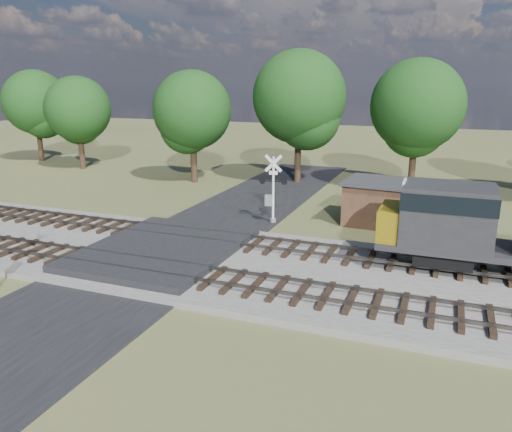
% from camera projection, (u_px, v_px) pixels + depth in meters
% --- Properties ---
extents(ground, '(160.00, 160.00, 0.00)m').
position_uv_depth(ground, '(158.00, 260.00, 24.87)').
color(ground, '#4B542C').
rests_on(ground, ground).
extents(ballast_bed, '(140.00, 10.00, 0.30)m').
position_uv_depth(ballast_bed, '(362.00, 282.00, 21.80)').
color(ballast_bed, gray).
rests_on(ballast_bed, ground).
extents(road, '(7.00, 60.00, 0.08)m').
position_uv_depth(road, '(158.00, 259.00, 24.86)').
color(road, black).
rests_on(road, ground).
extents(crossing_panel, '(7.00, 9.00, 0.62)m').
position_uv_depth(crossing_panel, '(163.00, 251.00, 25.24)').
color(crossing_panel, '#262628').
rests_on(crossing_panel, ground).
extents(track_near, '(140.00, 2.60, 0.33)m').
position_uv_depth(track_near, '(195.00, 275.00, 21.88)').
color(track_near, black).
rests_on(track_near, ballast_bed).
extents(track_far, '(140.00, 2.60, 0.33)m').
position_uv_depth(track_far, '(239.00, 242.00, 26.37)').
color(track_far, black).
rests_on(track_far, ballast_bed).
extents(crossing_signal_far, '(1.74, 0.42, 4.34)m').
position_uv_depth(crossing_signal_far, '(272.00, 195.00, 30.80)').
color(crossing_signal_far, silver).
rests_on(crossing_signal_far, ground).
extents(equipment_shed, '(4.32, 4.32, 2.72)m').
position_uv_depth(equipment_shed, '(378.00, 202.00, 30.99)').
color(equipment_shed, '#452D1D').
rests_on(equipment_shed, ground).
extents(treeline, '(80.58, 11.57, 11.23)m').
position_uv_depth(treeline, '(377.00, 106.00, 39.49)').
color(treeline, black).
rests_on(treeline, ground).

